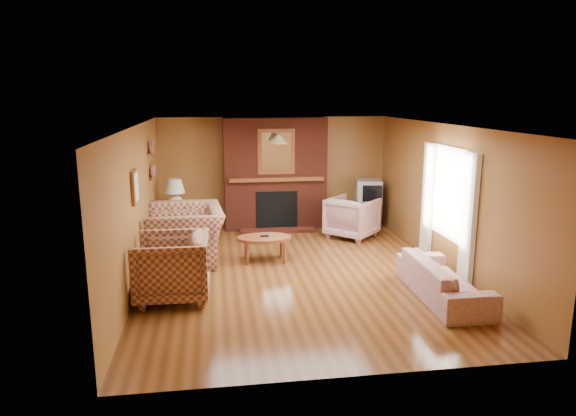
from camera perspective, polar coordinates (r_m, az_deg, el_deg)
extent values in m
plane|color=#4E2C10|center=(8.54, 1.04, -7.16)|extent=(6.50, 6.50, 0.00)
plane|color=silver|center=(8.05, 1.11, 9.15)|extent=(6.50, 6.50, 0.00)
plane|color=brown|center=(11.38, -1.60, 4.04)|extent=(6.50, 0.00, 6.50)
plane|color=brown|center=(5.14, 7.04, -6.54)|extent=(6.50, 0.00, 6.50)
plane|color=brown|center=(8.19, -16.45, 0.21)|extent=(0.00, 6.50, 6.50)
plane|color=brown|center=(8.96, 17.06, 1.19)|extent=(0.00, 6.50, 6.50)
cube|color=#582013|center=(11.14, -1.45, 3.85)|extent=(2.20, 0.50, 2.40)
cube|color=black|center=(11.05, -1.28, -0.17)|extent=(0.90, 0.06, 0.80)
cube|color=#582013|center=(10.99, -1.16, -2.50)|extent=(1.60, 0.35, 0.06)
cube|color=brown|center=(10.88, -1.28, 3.23)|extent=(2.00, 0.18, 0.08)
cube|color=brown|center=(10.84, -1.31, 6.28)|extent=(0.78, 0.05, 0.95)
cube|color=white|center=(10.81, -1.29, 6.26)|extent=(0.62, 0.02, 0.80)
cube|color=beige|center=(8.13, 19.44, -1.16)|extent=(0.08, 0.35, 2.00)
cube|color=beige|center=(9.45, 15.27, 0.94)|extent=(0.08, 0.35, 2.00)
cube|color=white|center=(8.76, 17.54, 1.58)|extent=(0.03, 1.10, 1.50)
cube|color=brown|center=(10.01, -14.87, 3.34)|extent=(0.06, 0.55, 0.04)
cube|color=brown|center=(9.96, -15.01, 5.89)|extent=(0.06, 0.55, 0.04)
cube|color=brown|center=(7.83, -16.69, 2.26)|extent=(0.04, 0.40, 0.50)
cube|color=white|center=(7.83, -16.50, 2.27)|extent=(0.01, 0.32, 0.42)
cylinder|color=black|center=(10.34, -1.01, 8.88)|extent=(0.01, 0.01, 0.35)
cone|color=#AC8044|center=(10.35, -1.00, 7.66)|extent=(0.36, 0.36, 0.18)
imported|color=maroon|center=(9.14, -11.39, -2.91)|extent=(1.41, 1.58, 0.96)
imported|color=maroon|center=(7.51, -12.80, -6.45)|extent=(1.06, 1.03, 0.94)
imported|color=beige|center=(7.75, 16.89, -7.59)|extent=(0.78, 1.92, 0.56)
imported|color=beige|center=(10.58, 7.16, -1.04)|extent=(1.27, 1.27, 0.83)
ellipsoid|color=brown|center=(8.98, -2.63, -3.35)|extent=(0.95, 0.59, 0.05)
cube|color=black|center=(8.97, -2.63, -3.13)|extent=(0.15, 0.05, 0.02)
cylinder|color=brown|center=(9.26, -0.76, -4.29)|extent=(0.05, 0.05, 0.39)
cylinder|color=brown|center=(9.20, -4.72, -4.44)|extent=(0.05, 0.05, 0.39)
cylinder|color=brown|center=(8.90, -0.44, -4.99)|extent=(0.05, 0.05, 0.39)
cylinder|color=brown|center=(8.84, -4.56, -5.15)|extent=(0.05, 0.05, 0.39)
cube|color=brown|center=(10.73, -12.27, -1.79)|extent=(0.42, 0.42, 0.56)
sphere|color=white|center=(10.63, -12.38, 0.50)|extent=(0.32, 0.32, 0.32)
cylinder|color=black|center=(10.60, -12.43, 1.45)|extent=(0.03, 0.03, 0.10)
cone|color=silver|center=(10.56, -12.47, 2.41)|extent=(0.40, 0.40, 0.28)
cube|color=black|center=(11.54, 8.85, -0.68)|extent=(0.54, 0.50, 0.54)
cube|color=#9B9EA3|center=(11.44, 8.94, 1.86)|extent=(0.63, 0.61, 0.50)
cube|color=black|center=(11.18, 9.35, 1.61)|extent=(0.41, 0.09, 0.36)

